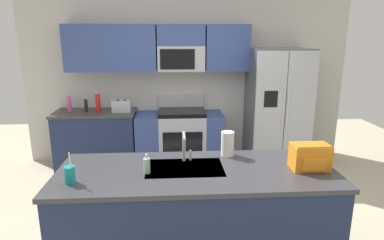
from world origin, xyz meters
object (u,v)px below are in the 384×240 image
(pepper_mill, at_px, (86,106))
(backpack, at_px, (310,156))
(range_oven, at_px, (180,138))
(paper_towel_roll, at_px, (227,144))
(toaster, at_px, (122,106))
(bottle_pink, at_px, (69,104))
(refrigerator, at_px, (277,108))
(drink_cup_teal, at_px, (70,175))
(soap_dispenser, at_px, (147,165))
(bottle_red, at_px, (98,103))
(sink_faucet, at_px, (185,144))

(pepper_mill, relative_size, backpack, 0.59)
(range_oven, bearing_deg, paper_towel_roll, -78.40)
(toaster, relative_size, bottle_pink, 1.16)
(refrigerator, bearing_deg, pepper_mill, 178.66)
(drink_cup_teal, bearing_deg, bottle_pink, 106.43)
(refrigerator, height_order, soap_dispenser, refrigerator)
(bottle_pink, distance_m, bottle_red, 0.45)
(backpack, bearing_deg, paper_towel_roll, 150.54)
(pepper_mill, xyz_separation_m, backpack, (2.51, -2.39, 0.02))
(pepper_mill, relative_size, soap_dispenser, 1.11)
(pepper_mill, xyz_separation_m, bottle_pink, (-0.26, 0.02, 0.03))
(pepper_mill, bearing_deg, sink_faucet, -56.52)
(paper_towel_roll, distance_m, backpack, 0.76)
(refrigerator, relative_size, toaster, 6.61)
(bottle_red, relative_size, sink_faucet, 0.97)
(drink_cup_teal, xyz_separation_m, soap_dispenser, (0.59, 0.16, -0.00))
(bottle_pink, relative_size, drink_cup_teal, 0.93)
(toaster, xyz_separation_m, paper_towel_roll, (1.30, -1.97, 0.03))
(soap_dispenser, height_order, paper_towel_roll, paper_towel_roll)
(bottle_red, xyz_separation_m, drink_cup_teal, (0.31, -2.52, -0.07))
(soap_dispenser, bearing_deg, sink_faucet, 35.81)
(bottle_pink, bearing_deg, backpack, -41.16)
(range_oven, height_order, sink_faucet, sink_faucet)
(pepper_mill, relative_size, bottle_pink, 0.79)
(backpack, bearing_deg, pepper_mill, 136.34)
(toaster, distance_m, bottle_pink, 0.81)
(range_oven, height_order, pepper_mill, range_oven)
(refrigerator, xyz_separation_m, bottle_pink, (-3.22, 0.09, 0.10))
(sink_faucet, bearing_deg, drink_cup_teal, -156.86)
(refrigerator, distance_m, sink_faucet, 2.60)
(refrigerator, xyz_separation_m, drink_cup_teal, (-2.47, -2.48, 0.05))
(pepper_mill, bearing_deg, bottle_red, -10.71)
(pepper_mill, distance_m, paper_towel_roll, 2.74)
(bottle_pink, bearing_deg, range_oven, -0.68)
(bottle_red, bearing_deg, range_oven, 1.81)
(range_oven, bearing_deg, refrigerator, -2.68)
(pepper_mill, bearing_deg, range_oven, 0.10)
(sink_faucet, relative_size, paper_towel_roll, 1.17)
(refrigerator, bearing_deg, range_oven, 177.32)
(range_oven, relative_size, refrigerator, 0.74)
(refrigerator, height_order, backpack, refrigerator)
(range_oven, xyz_separation_m, bottle_red, (-1.24, -0.04, 0.59))
(paper_towel_roll, relative_size, backpack, 0.75)
(range_oven, relative_size, soap_dispenser, 8.00)
(range_oven, relative_size, bottle_pink, 5.64)
(toaster, relative_size, sink_faucet, 0.99)
(bottle_red, relative_size, soap_dispenser, 1.61)
(soap_dispenser, xyz_separation_m, backpack, (1.41, 0.00, 0.05))
(range_oven, distance_m, sink_faucet, 2.25)
(refrigerator, bearing_deg, bottle_red, 179.32)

